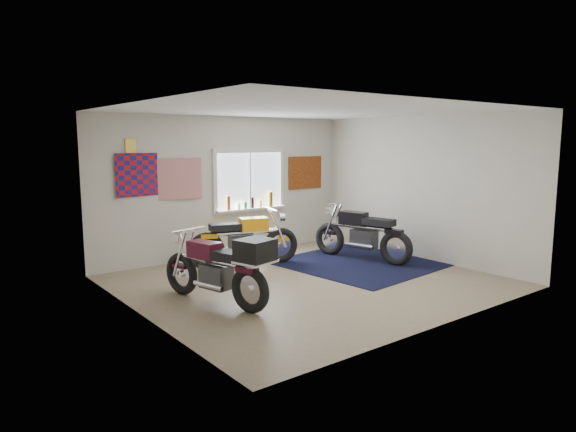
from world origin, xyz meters
TOP-DOWN VIEW (x-y plane):
  - ground at (0.00, 0.00)m, footprint 5.50×5.50m
  - room_shell at (0.00, 0.00)m, footprint 5.50×5.50m
  - navy_rug at (1.52, 0.39)m, footprint 2.74×2.83m
  - window_assembly at (0.50, 2.47)m, footprint 1.66×0.17m
  - oil_bottles at (0.54, 2.40)m, footprint 1.08×0.09m
  - flag_display at (-1.90, 2.48)m, footprint 1.60×0.10m
  - triumph_poster at (1.95, 2.48)m, footprint 0.90×0.03m
  - yellow_triumph at (-0.27, 1.50)m, footprint 2.00×0.80m
  - black_chrome_bike at (1.75, 0.55)m, footprint 0.76×2.05m
  - maroon_tourer at (-1.71, -0.19)m, footprint 0.87×1.96m

SIDE VIEW (x-z plane):
  - ground at x=0.00m, z-range 0.00..0.00m
  - navy_rug at x=1.52m, z-range 0.00..0.01m
  - yellow_triumph at x=-0.27m, z-range -0.06..0.97m
  - black_chrome_bike at x=1.75m, z-range -0.07..1.00m
  - maroon_tourer at x=-1.71m, z-range 0.02..1.02m
  - oil_bottles at x=0.54m, z-range 0.87..1.17m
  - window_assembly at x=0.50m, z-range 0.74..2.00m
  - triumph_poster at x=1.95m, z-range 1.20..1.90m
  - room_shell at x=0.00m, z-range -1.11..4.39m
  - flag_display at x=-1.90m, z-range 1.56..2.73m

